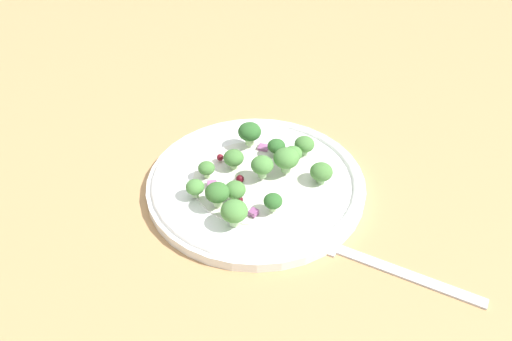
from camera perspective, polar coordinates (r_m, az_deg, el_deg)
ground_plane at (r=65.10cm, az=1.75°, el=-1.45°), size 180.00×180.00×2.00cm
plate at (r=62.45cm, az=-0.00°, el=-1.30°), size 25.55×25.55×1.70cm
dressing_pool at (r=62.16cm, az=-0.00°, el=-0.99°), size 14.82×14.82×0.20cm
broccoli_floret_0 at (r=61.78cm, az=-5.33°, el=0.22°), size 1.96×1.96×1.98cm
broccoli_floret_1 at (r=62.78cm, az=-2.41°, el=1.32°), size 2.44×2.44×2.47cm
broccoli_floret_2 at (r=61.08cm, az=3.06°, el=1.07°), size 2.96×2.96×3.00cm
broccoli_floret_3 at (r=59.44cm, az=-6.55°, el=-1.81°), size 2.10×2.10×2.13cm
broccoli_floret_4 at (r=58.39cm, az=-2.25°, el=-2.12°), size 2.37×2.37×2.40cm
broccoli_floret_5 at (r=64.81cm, az=2.20°, el=2.58°), size 2.20×2.20×2.22cm
broccoli_floret_6 at (r=56.90cm, az=1.83°, el=-3.33°), size 2.05×2.05×2.08cm
broccoli_floret_7 at (r=57.45cm, az=-4.17°, el=-2.42°), size 2.69×2.69×2.72cm
broccoli_floret_8 at (r=60.50cm, az=0.98°, el=0.41°), size 2.61×2.61×2.65cm
broccoli_floret_9 at (r=63.55cm, az=3.98°, el=1.79°), size 2.21×2.21×2.24cm
broccoli_floret_10 at (r=61.30cm, az=7.01°, el=-0.19°), size 2.62×2.62×2.66cm
broccoli_floret_11 at (r=65.70cm, az=-0.68°, el=4.13°), size 2.87×2.87×2.91cm
broccoli_floret_12 at (r=55.52cm, az=-2.35°, el=-4.43°), size 2.88×2.88×2.91cm
broccoli_floret_13 at (r=65.21cm, az=5.21°, el=2.77°), size 2.47×2.47×2.50cm
cranberry_0 at (r=59.10cm, az=-2.04°, el=-3.04°), size 0.79×0.79×0.79cm
cranberry_1 at (r=61.54cm, az=-1.74°, el=-0.90°), size 0.94×0.94×0.94cm
cranberry_2 at (r=63.02cm, az=1.06°, el=0.76°), size 0.92×0.92×0.92cm
cranberry_3 at (r=64.33cm, az=-3.87°, el=1.41°), size 0.83×0.83×0.83cm
onion_bit_0 at (r=66.57cm, az=0.79°, el=2.46°), size 1.57×1.48×0.44cm
onion_bit_1 at (r=57.41cm, az=-0.27°, el=-4.52°), size 0.87×0.94×0.58cm
onion_bit_2 at (r=61.03cm, az=-4.71°, el=-1.54°), size 1.66×1.68×0.38cm
fork at (r=56.00cm, az=13.14°, el=-9.72°), size 18.69×3.65×0.50cm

